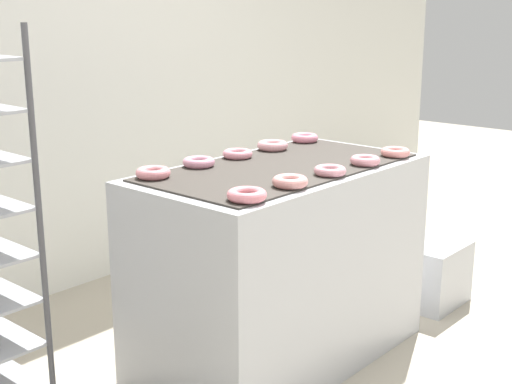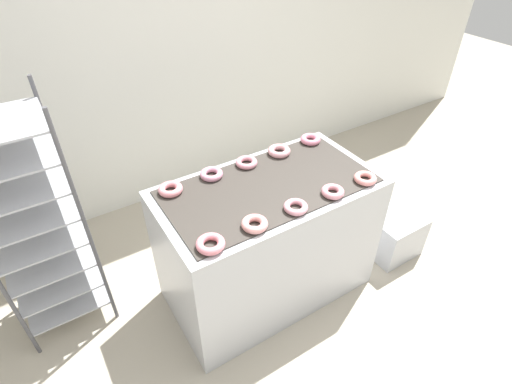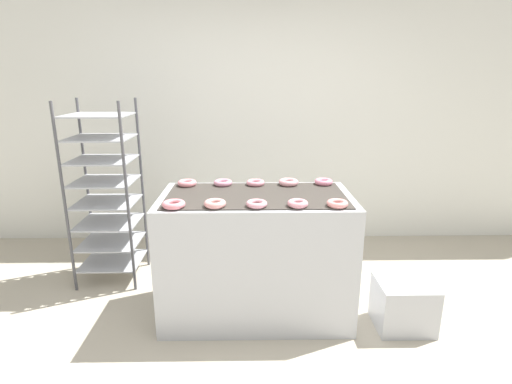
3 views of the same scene
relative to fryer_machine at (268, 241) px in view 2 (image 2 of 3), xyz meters
name	(u,v)px [view 2 (image 2 of 3)]	position (x,y,z in m)	size (l,w,h in m)	color
ground_plane	(320,351)	(0.00, -0.62, -0.47)	(14.00, 14.00, 0.00)	#B2A893
wall_back	(165,42)	(0.00, 1.50, 0.93)	(8.00, 0.05, 2.80)	silver
fryer_machine	(268,241)	(0.00, 0.00, 0.00)	(1.38, 0.74, 0.94)	#B7BABF
baking_rack_cart	(34,224)	(-1.28, 0.57, 0.33)	(0.53, 0.49, 1.58)	#4C4C51
glaze_bin	(393,234)	(1.06, -0.22, -0.29)	(0.39, 0.35, 0.35)	#B7BABF
donut_near_leftmost	(211,244)	(-0.54, -0.27, 0.49)	(0.15, 0.15, 0.04)	pink
donut_near_left	(255,224)	(-0.27, -0.27, 0.49)	(0.14, 0.14, 0.04)	pink
donut_near_center	(296,207)	(0.00, -0.27, 0.49)	(0.14, 0.14, 0.04)	pink
donut_near_right	(333,192)	(0.27, -0.27, 0.49)	(0.14, 0.14, 0.04)	pink
donut_near_rightmost	(365,178)	(0.52, -0.27, 0.49)	(0.14, 0.14, 0.04)	pink
donut_far_leftmost	(170,189)	(-0.53, 0.26, 0.49)	(0.14, 0.14, 0.04)	pink
donut_far_left	(211,174)	(-0.25, 0.27, 0.49)	(0.14, 0.14, 0.04)	#CF889F
donut_far_center	(246,163)	(0.00, 0.27, 0.49)	(0.14, 0.14, 0.04)	pink
donut_far_right	(279,151)	(0.26, 0.27, 0.49)	(0.15, 0.15, 0.04)	pink
donut_far_rightmost	(310,139)	(0.53, 0.28, 0.49)	(0.14, 0.14, 0.04)	pink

